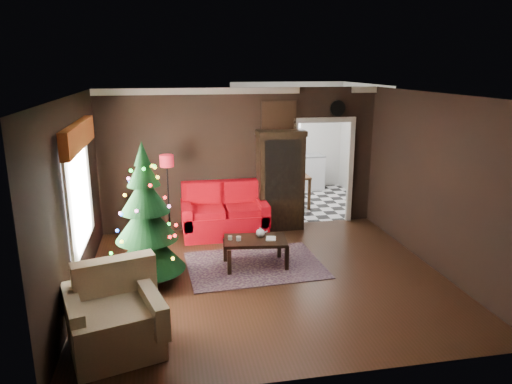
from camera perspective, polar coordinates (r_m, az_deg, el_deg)
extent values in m
plane|color=black|center=(7.55, 1.29, -10.22)|extent=(5.50, 5.50, 0.00)
plane|color=white|center=(6.84, 1.43, 11.51)|extent=(5.50, 5.50, 0.00)
plane|color=black|center=(9.46, -1.80, 3.92)|extent=(5.50, 0.00, 5.50)
plane|color=black|center=(4.77, 7.67, -7.47)|extent=(5.50, 0.00, 5.50)
plane|color=black|center=(7.04, -21.10, -0.96)|extent=(0.00, 5.50, 5.50)
plane|color=black|center=(8.09, 20.79, 1.03)|extent=(0.00, 5.50, 5.50)
cube|color=white|center=(7.21, -20.55, -0.14)|extent=(0.05, 1.60, 1.40)
cube|color=#963F19|center=(7.05, -20.52, 6.34)|extent=(0.12, 2.10, 0.35)
plane|color=white|center=(11.58, 5.42, -1.20)|extent=(3.00, 3.00, 0.00)
cube|color=white|center=(12.62, 3.79, 8.05)|extent=(0.70, 0.06, 0.70)
cube|color=#573746|center=(7.97, -0.14, -8.74)|extent=(2.28, 1.71, 0.01)
cylinder|color=silver|center=(7.72, -2.10, -5.59)|extent=(0.10, 0.10, 0.07)
cylinder|color=beige|center=(7.77, -3.13, -5.50)|extent=(0.09, 0.09, 0.06)
imported|color=tan|center=(7.76, 1.23, -4.92)|extent=(0.16, 0.05, 0.21)
cylinder|color=silver|center=(9.77, 9.74, 9.87)|extent=(0.32, 0.32, 0.06)
cube|color=#B8824B|center=(9.44, 2.76, 9.10)|extent=(0.62, 0.05, 0.52)
cube|color=white|center=(12.59, 3.97, 2.26)|extent=(1.80, 0.60, 0.90)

